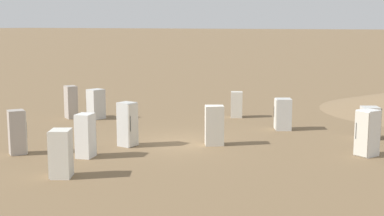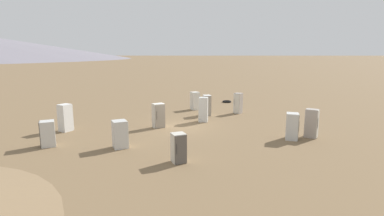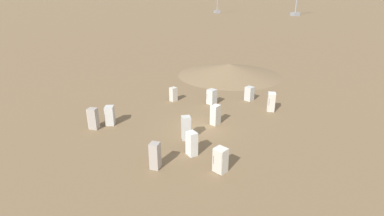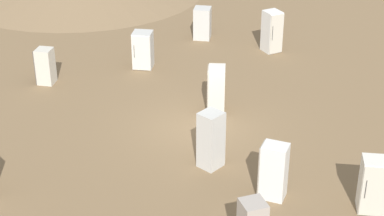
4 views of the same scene
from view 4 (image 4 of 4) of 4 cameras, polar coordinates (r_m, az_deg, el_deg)
The scene contains 9 objects.
ground_plane at distance 22.33m, azimuth 0.46°, elevation -1.66°, with size 1000.00×1000.00×0.00m, color brown.
discarded_fridge_0 at distance 19.71m, azimuth 1.71°, elevation -2.83°, with size 0.76×0.70×1.88m.
discarded_fridge_2 at distance 18.53m, azimuth 15.85°, elevation -6.62°, with size 0.96×0.98×1.64m.
discarded_fridge_3 at distance 29.68m, azimuth 0.94°, elevation 7.56°, with size 1.02×1.00×1.46m.
discarded_fridge_4 at distance 25.85m, azimuth -12.93°, elevation 3.65°, with size 0.82×0.84×1.44m.
discarded_fridge_5 at distance 23.00m, azimuth 2.16°, elevation 1.66°, with size 0.98×0.93×1.71m.
discarded_fridge_6 at distance 26.66m, azimuth -4.39°, elevation 5.17°, with size 1.03×1.03×1.54m.
discarded_fridge_8 at distance 18.50m, azimuth 7.24°, elevation -5.60°, with size 0.74×0.87×1.72m.
discarded_fridge_10 at distance 28.37m, azimuth 7.12°, elevation 6.77°, with size 0.94×0.98×1.83m.
Camera 4 is at (16.07, 10.98, 10.94)m, focal length 60.00 mm.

